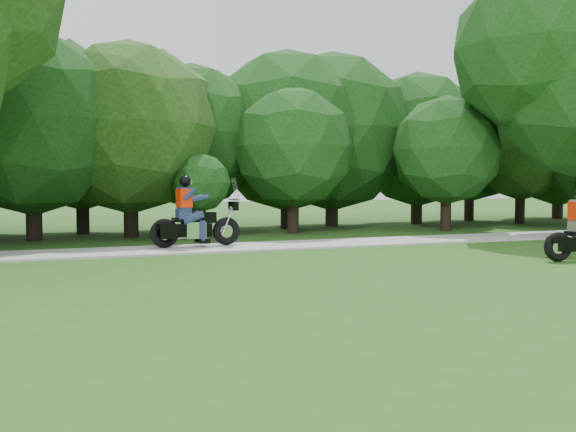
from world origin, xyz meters
TOP-DOWN VIEW (x-y plane):
  - ground at (0.00, 0.00)m, footprint 100.00×100.00m
  - walkway at (0.00, 8.00)m, footprint 60.00×2.20m
  - tree_line at (-0.44, 14.82)m, footprint 39.40×11.72m
  - touring_motorcycle at (-3.10, 8.32)m, footprint 2.58×0.79m

SIDE VIEW (x-z plane):
  - ground at x=0.00m, z-range 0.00..0.00m
  - walkway at x=0.00m, z-range 0.00..0.06m
  - touring_motorcycle at x=-3.10m, z-range -0.21..1.75m
  - tree_line at x=-0.44m, z-range -0.14..7.52m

